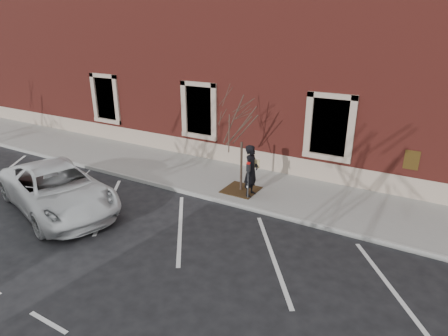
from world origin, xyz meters
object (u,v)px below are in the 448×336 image
Objects in this scene: man at (251,171)px; sapling at (242,128)px; parking_meter at (248,174)px; white_truck at (57,189)px.

man is 1.58m from sapling.
parking_meter is at bearing -177.04° from man.
parking_meter is at bearing -38.05° from white_truck.
man is at bearing -22.72° from sapling.
white_truck is (-5.45, -3.80, -0.35)m from parking_meter.
man is at bearing 75.15° from parking_meter.
white_truck is at bearing 125.33° from man.
parking_meter is 6.65m from white_truck.
white_truck is at bearing -138.57° from sapling.
parking_meter is 0.25× the size of white_truck.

